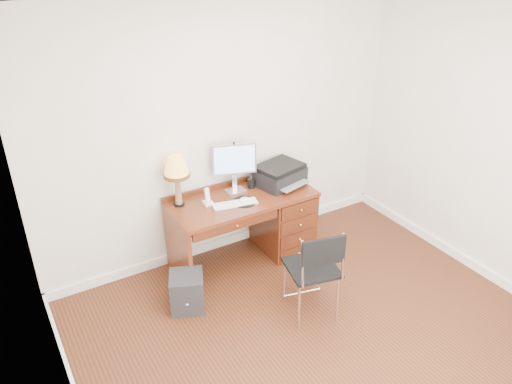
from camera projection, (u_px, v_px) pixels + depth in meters
ground at (322, 339)px, 4.34m from camera, size 4.00×4.00×0.00m
room_shell at (282, 294)px, 4.80m from camera, size 4.00×4.00×4.00m
desk at (269, 218)px, 5.37m from camera, size 1.50×0.67×0.75m
monitor at (234, 162)px, 5.05m from camera, size 0.44×0.22×0.52m
keyboard at (235, 204)px, 4.93m from camera, size 0.46×0.21×0.02m
mouse_pad at (244, 201)px, 4.97m from camera, size 0.24×0.24×0.05m
printer at (279, 174)px, 5.29m from camera, size 0.57×0.49×0.22m
leg_lamp at (176, 170)px, 4.74m from camera, size 0.26×0.26×0.52m
phone at (207, 200)px, 4.91m from camera, size 0.09×0.09×0.18m
pen_cup at (251, 183)px, 5.23m from camera, size 0.08×0.08×0.10m
chair at (317, 265)px, 4.36m from camera, size 0.52×0.52×0.92m
equipment_box at (187, 291)px, 4.64m from camera, size 0.40×0.40×0.36m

